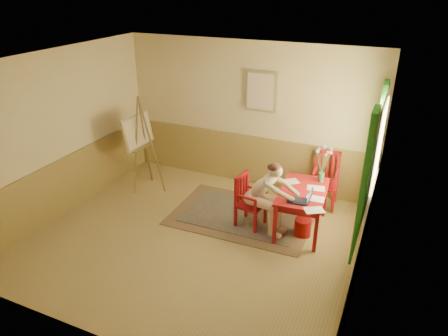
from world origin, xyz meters
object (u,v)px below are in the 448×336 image
at_px(chair_left, 249,201).
at_px(chair_back, 325,180).
at_px(easel, 140,135).
at_px(laptop, 301,199).
at_px(table, 303,196).
at_px(figure, 265,193).

height_order(chair_left, chair_back, chair_back).
relative_size(chair_back, easel, 0.54).
bearing_deg(easel, laptop, -10.46).
height_order(chair_left, easel, easel).
xyz_separation_m(laptop, easel, (-3.30, 0.61, 0.33)).
xyz_separation_m(chair_back, easel, (-3.41, -0.75, 0.60)).
xyz_separation_m(chair_left, chair_back, (1.01, 1.21, 0.05)).
relative_size(table, figure, 1.01).
bearing_deg(easel, chair_back, 12.43).
xyz_separation_m(chair_back, laptop, (-0.11, -1.36, 0.27)).
distance_m(figure, laptop, 0.62).
bearing_deg(chair_left, figure, -9.43).
relative_size(chair_left, figure, 0.73).
bearing_deg(laptop, easel, 169.54).
bearing_deg(chair_left, chair_back, 50.18).
bearing_deg(laptop, table, 99.88).
distance_m(table, laptop, 0.40).
bearing_deg(table, easel, 175.70).
relative_size(chair_back, figure, 0.81).
relative_size(chair_left, easel, 0.49).
height_order(chair_back, easel, easel).
bearing_deg(laptop, figure, 170.73).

